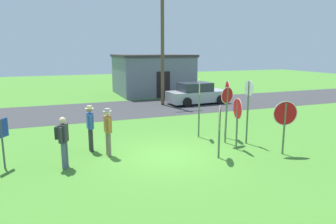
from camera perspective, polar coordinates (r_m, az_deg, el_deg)
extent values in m
plane|color=#47842D|center=(11.47, -0.49, -7.91)|extent=(80.00, 80.00, 0.00)
cube|color=#38383A|center=(20.39, -10.01, 0.43)|extent=(60.00, 6.40, 0.01)
cube|color=slate|center=(27.42, -2.83, 6.66)|extent=(6.02, 5.37, 3.18)
cube|color=#383333|center=(27.34, -2.86, 10.20)|extent=(6.22, 5.57, 0.20)
cube|color=black|center=(24.93, -0.85, 4.97)|extent=(1.10, 0.08, 2.10)
cylinder|color=brown|center=(21.57, -1.02, 12.18)|extent=(0.24, 0.24, 8.25)
cube|color=#A5A8AD|center=(22.44, 5.45, 2.88)|extent=(4.39, 2.02, 0.76)
cube|color=#2D333D|center=(22.23, 4.92, 4.58)|extent=(2.31, 1.65, 0.60)
cylinder|color=black|center=(23.91, 7.15, 2.85)|extent=(0.65, 0.25, 0.64)
cylinder|color=black|center=(22.41, 9.54, 2.23)|extent=(0.65, 0.25, 0.64)
cylinder|color=black|center=(22.64, 1.37, 2.47)|extent=(0.65, 0.25, 0.64)
cylinder|color=black|center=(21.06, 3.49, 1.79)|extent=(0.65, 0.25, 0.64)
cylinder|color=#51664C|center=(11.09, 9.32, -3.80)|extent=(0.10, 0.10, 1.82)
cylinder|color=white|center=(10.97, 9.41, -1.04)|extent=(0.47, 0.75, 0.88)
cylinder|color=#B70F14|center=(10.97, 9.46, -1.04)|extent=(0.44, 0.70, 0.81)
cylinder|color=#51664C|center=(12.19, 12.44, -2.31)|extent=(0.10, 0.08, 1.93)
cylinder|color=white|center=(12.06, 12.57, 0.58)|extent=(0.17, 0.81, 0.82)
cylinder|color=#B70F14|center=(12.06, 12.52, 0.57)|extent=(0.16, 0.75, 0.76)
cylinder|color=#51664C|center=(12.92, 10.57, -0.73)|extent=(0.10, 0.12, 2.26)
cylinder|color=white|center=(12.78, 10.71, 2.99)|extent=(0.65, 0.21, 0.67)
cylinder|color=#B70F14|center=(12.77, 10.74, 2.98)|extent=(0.61, 0.19, 0.62)
cylinder|color=#51664C|center=(12.10, 20.39, -2.91)|extent=(0.09, 0.09, 1.90)
cylinder|color=white|center=(11.98, 20.58, -0.23)|extent=(0.86, 0.28, 0.90)
cylinder|color=#B70F14|center=(11.97, 20.60, -0.24)|extent=(0.80, 0.26, 0.83)
cylinder|color=#51664C|center=(13.69, 10.61, 0.31)|extent=(0.14, 0.11, 2.43)
cylinder|color=white|center=(13.55, 10.75, 3.99)|extent=(0.30, 0.75, 0.79)
cylinder|color=#B70F14|center=(13.55, 10.71, 3.99)|extent=(0.28, 0.69, 0.73)
cylinder|color=#51664C|center=(13.62, 5.68, 0.53)|extent=(0.09, 0.09, 2.50)
cylinder|color=white|center=(13.48, 5.76, 4.58)|extent=(0.29, 0.62, 0.67)
cylinder|color=#B70F14|center=(13.48, 5.80, 4.58)|extent=(0.27, 0.57, 0.62)
cylinder|color=#51664C|center=(12.99, 14.29, -0.16)|extent=(0.07, 0.07, 2.55)
cylinder|color=white|center=(12.83, 14.51, 4.25)|extent=(0.05, 0.64, 0.64)
cylinder|color=#B70F14|center=(12.84, 14.55, 4.26)|extent=(0.05, 0.60, 0.60)
cylinder|color=#4C5670|center=(10.79, -18.11, -7.27)|extent=(0.14, 0.14, 0.88)
cylinder|color=#4C5670|center=(10.59, -18.46, -7.64)|extent=(0.14, 0.14, 0.88)
cube|color=#333338|center=(10.49, -18.53, -3.67)|extent=(0.33, 0.41, 0.58)
cylinder|color=#333338|center=(10.72, -18.13, -3.45)|extent=(0.09, 0.09, 0.52)
cylinder|color=#333338|center=(10.27, -18.92, -4.12)|extent=(0.09, 0.09, 0.52)
sphere|color=beige|center=(10.39, -18.67, -1.46)|extent=(0.21, 0.21, 0.21)
cube|color=#232328|center=(10.54, -19.41, -3.55)|extent=(0.22, 0.29, 0.40)
cylinder|color=#7A6B56|center=(11.63, -10.90, -5.58)|extent=(0.14, 0.14, 0.88)
cylinder|color=#7A6B56|center=(11.42, -10.68, -5.88)|extent=(0.14, 0.14, 0.88)
cube|color=#B27533|center=(11.33, -10.92, -2.20)|extent=(0.23, 0.36, 0.58)
cylinder|color=#B27533|center=(11.57, -11.16, -2.04)|extent=(0.09, 0.09, 0.52)
cylinder|color=#B27533|center=(11.11, -10.67, -2.57)|extent=(0.09, 0.09, 0.52)
sphere|color=beige|center=(11.25, -11.00, -0.14)|extent=(0.21, 0.21, 0.21)
cylinder|color=gray|center=(11.24, -11.01, 0.15)|extent=(0.31, 0.31, 0.02)
cylinder|color=gray|center=(11.23, -11.02, 0.40)|extent=(0.19, 0.19, 0.09)
cylinder|color=#2D2D33|center=(12.31, -13.96, -4.76)|extent=(0.14, 0.14, 0.88)
cylinder|color=#2D2D33|center=(12.10, -13.79, -5.03)|extent=(0.14, 0.14, 0.88)
cube|color=#3860B7|center=(12.03, -14.04, -1.55)|extent=(0.23, 0.37, 0.58)
cylinder|color=#3860B7|center=(12.27, -14.21, -1.41)|extent=(0.09, 0.09, 0.52)
cylinder|color=#3860B7|center=(11.80, -13.85, -1.89)|extent=(0.09, 0.09, 0.52)
sphere|color=#9E7051|center=(11.95, -14.13, 0.39)|extent=(0.21, 0.21, 0.21)
cylinder|color=beige|center=(11.94, -14.15, 0.66)|extent=(0.32, 0.31, 0.02)
cylinder|color=beige|center=(11.93, -14.16, 0.90)|extent=(0.19, 0.19, 0.09)
cylinder|color=#4C4C51|center=(11.33, -27.91, -5.20)|extent=(0.06, 0.06, 1.62)
cube|color=#1E389E|center=(11.21, -28.15, -2.69)|extent=(0.36, 0.51, 0.60)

